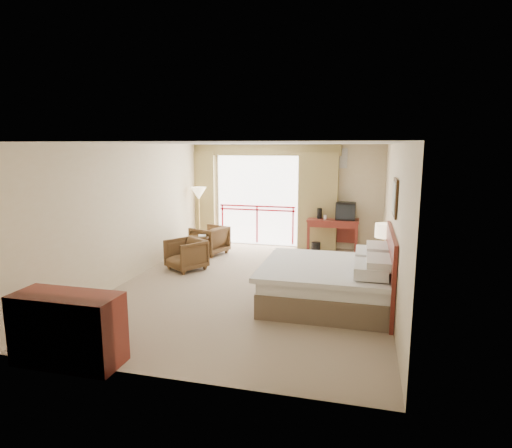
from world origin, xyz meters
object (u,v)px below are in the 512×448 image
(floor_lamp, at_px, (199,196))
(desk, at_px, (333,226))
(bed, at_px, (330,282))
(armchair_far, at_px, (210,254))
(table_lamp, at_px, (384,231))
(armchair_near, at_px, (187,269))
(wastebasket, at_px, (316,248))
(side_table, at_px, (198,244))
(dresser, at_px, (68,329))
(tv, at_px, (346,211))
(nightstand, at_px, (382,270))

(floor_lamp, bearing_deg, desk, 6.78)
(bed, distance_m, armchair_far, 4.21)
(table_lamp, xyz_separation_m, armchair_near, (-4.08, 0.05, -1.06))
(wastebasket, relative_size, floor_lamp, 0.18)
(bed, bearing_deg, wastebasket, 100.17)
(armchair_far, relative_size, side_table, 1.39)
(wastebasket, height_order, dresser, dresser)
(tv, distance_m, wastebasket, 1.18)
(tv, relative_size, dresser, 0.36)
(tv, xyz_separation_m, side_table, (-3.32, -1.56, -0.67))
(table_lamp, bearing_deg, floor_lamp, 155.08)
(tv, bearing_deg, desk, 178.05)
(bed, distance_m, nightstand, 1.49)
(wastebasket, bearing_deg, floor_lamp, -179.17)
(armchair_near, bearing_deg, dresser, -53.43)
(table_lamp, bearing_deg, dresser, -133.13)
(dresser, bearing_deg, side_table, 97.44)
(desk, bearing_deg, dresser, -108.66)
(side_table, relative_size, dresser, 0.42)
(bed, distance_m, side_table, 3.91)
(tv, bearing_deg, table_lamp, -61.80)
(armchair_far, distance_m, floor_lamp, 1.60)
(wastebasket, bearing_deg, table_lamp, -55.36)
(bed, bearing_deg, desk, 93.45)
(armchair_far, distance_m, dresser, 5.61)
(nightstand, xyz_separation_m, armchair_far, (-4.08, 1.54, -0.31))
(floor_lamp, bearing_deg, side_table, -69.45)
(floor_lamp, bearing_deg, wastebasket, 0.83)
(desk, xyz_separation_m, tv, (0.30, -0.06, 0.40))
(armchair_near, relative_size, side_table, 1.33)
(desk, bearing_deg, nightstand, -63.07)
(desk, xyz_separation_m, wastebasket, (-0.39, -0.37, -0.51))
(armchair_near, bearing_deg, side_table, 127.34)
(side_table, distance_m, floor_lamp, 1.63)
(side_table, bearing_deg, bed, -33.73)
(desk, distance_m, tv, 0.50)
(nightstand, bearing_deg, armchair_far, 156.25)
(bed, height_order, dresser, bed)
(desk, height_order, tv, tv)
(nightstand, relative_size, desk, 0.48)
(armchair_near, bearing_deg, bed, 11.11)
(wastebasket, distance_m, armchair_far, 2.66)
(desk, height_order, wastebasket, desk)
(nightstand, relative_size, floor_lamp, 0.39)
(armchair_far, xyz_separation_m, dresser, (0.23, -5.59, 0.44))
(tv, bearing_deg, dresser, -104.72)
(dresser, bearing_deg, floor_lamp, 100.91)
(bed, xyz_separation_m, desk, (-0.23, 3.79, 0.27))
(floor_lamp, bearing_deg, nightstand, -25.43)
(wastebasket, bearing_deg, armchair_far, -164.96)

